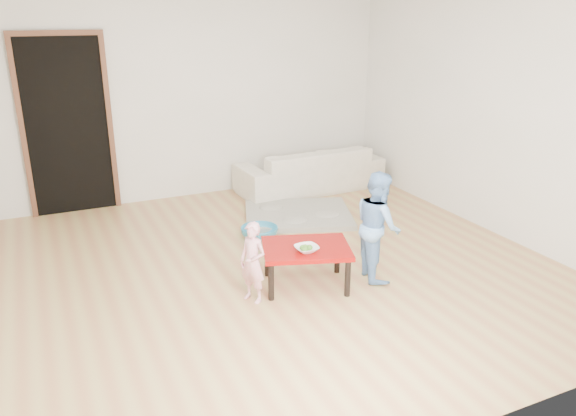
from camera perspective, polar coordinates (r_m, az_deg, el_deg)
floor at (r=5.42m, az=-0.89°, el=-5.85°), size 5.00×5.00×0.01m
back_wall at (r=7.33m, az=-9.07°, el=11.26°), size 5.00×0.02×2.60m
right_wall at (r=6.41m, az=20.19°, el=9.18°), size 0.02×5.00×2.60m
doorway at (r=7.09m, az=-21.51°, el=7.63°), size 1.02×0.08×2.11m
sofa at (r=7.61m, az=2.22°, el=3.98°), size 1.99×0.85×0.57m
cushion at (r=7.26m, az=0.07°, el=4.41°), size 0.40×0.36×0.11m
red_table at (r=4.97m, az=1.83°, el=-5.91°), size 0.89×0.78×0.38m
bowl at (r=4.78m, az=1.91°, el=-4.17°), size 0.20×0.20×0.05m
broccoli at (r=4.78m, az=1.91°, el=-4.13°), size 0.12×0.12×0.06m
child_pink at (r=4.66m, az=-3.60°, el=-5.54°), size 0.27×0.30×0.70m
child_blue at (r=5.08m, az=9.12°, el=-1.76°), size 0.48×0.56×1.00m
basin at (r=6.03m, az=-2.92°, el=-2.52°), size 0.40×0.40×0.12m
blanket at (r=6.64m, az=1.02°, el=-0.67°), size 1.50×1.37×0.06m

